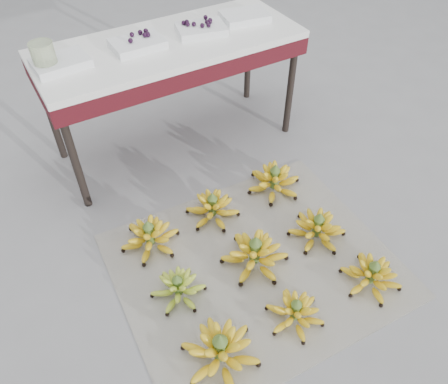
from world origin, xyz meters
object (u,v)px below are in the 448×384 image
bunch_mid_center (255,254)px  bunch_mid_right (317,229)px  bunch_front_left (220,351)px  vendor_table (170,54)px  newspaper_mat (255,265)px  bunch_mid_left (178,288)px  bunch_back_left (150,237)px  glass_jar (44,57)px  bunch_back_center (213,208)px  tray_right (201,29)px  bunch_back_right (274,181)px  bunch_front_right (371,275)px  tray_far_left (61,63)px  tray_left (138,43)px  bunch_front_center (295,312)px  tray_far_right (245,17)px

bunch_mid_center → bunch_mid_right: 0.35m
bunch_front_left → vendor_table: size_ratio=0.27×
newspaper_mat → bunch_mid_left: 0.38m
bunch_back_left → glass_jar: 0.96m
bunch_mid_center → bunch_mid_right: bunch_mid_center is taller
bunch_back_center → tray_right: bearing=42.8°
bunch_mid_left → bunch_back_right: 0.82m
bunch_front_left → bunch_mid_center: 0.49m
bunch_front_right → tray_far_left: (-0.85, 1.37, 0.63)m
tray_far_left → bunch_mid_center: bearing=-65.6°
bunch_mid_center → bunch_front_left: bearing=-162.5°
bunch_mid_center → glass_jar: (-0.52, 1.01, 0.67)m
vendor_table → bunch_front_left: bearing=-109.3°
bunch_front_left → tray_left: size_ratio=1.45×
bunch_back_left → tray_left: tray_left is taller
bunch_mid_center → bunch_back_center: 0.36m
newspaper_mat → bunch_front_left: 0.49m
bunch_front_center → glass_jar: 1.59m
bunch_front_center → glass_jar: bearing=113.6°
bunch_back_right → bunch_front_right: bearing=-73.2°
bunch_back_left → glass_jar: bearing=126.8°
bunch_front_right → bunch_mid_center: bunch_mid_center is taller
tray_far_right → glass_jar: 1.09m
tray_far_right → glass_jar: size_ratio=2.04×
bunch_mid_center → vendor_table: bearing=61.1°
bunch_front_right → bunch_back_left: bearing=149.9°
newspaper_mat → bunch_front_right: 0.53m
newspaper_mat → vendor_table: size_ratio=0.90×
bunch_front_left → bunch_mid_left: bunch_front_left is taller
newspaper_mat → vendor_table: (0.10, 1.02, 0.59)m
newspaper_mat → glass_jar: bearing=116.9°
bunch_mid_center → tray_far_left: tray_far_left is taller
tray_far_left → bunch_front_center: bearing=-71.7°
bunch_mid_left → tray_far_right: size_ratio=1.14×
tray_far_right → bunch_front_left: bearing=-124.9°
bunch_mid_center → bunch_back_left: 0.51m
bunch_back_left → tray_right: size_ratio=1.30×
newspaper_mat → tray_far_right: bearing=61.2°
bunch_back_left → bunch_back_right: bearing=25.8°
bunch_mid_left → glass_jar: glass_jar is taller
bunch_back_center → glass_jar: size_ratio=2.60×
newspaper_mat → bunch_back_left: size_ratio=3.36×
bunch_mid_center → bunch_mid_right: bearing=-27.0°
vendor_table → tray_left: size_ratio=5.42×
newspaper_mat → tray_far_left: (-0.45, 1.02, 0.69)m
bunch_front_right → tray_right: size_ratio=1.11×
bunch_back_right → glass_jar: glass_jar is taller
bunch_mid_left → bunch_mid_center: bunch_mid_center is taller
bunch_back_center → vendor_table: size_ratio=0.25×
bunch_front_left → bunch_front_center: bearing=-14.3°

